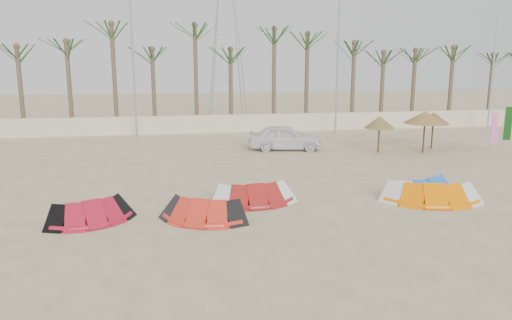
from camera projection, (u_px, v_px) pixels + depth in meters
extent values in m
plane|color=beige|center=(286.00, 241.00, 15.51)|extent=(120.00, 120.00, 0.00)
cube|color=beige|center=(222.00, 124.00, 36.63)|extent=(60.00, 0.30, 1.30)
cylinder|color=brown|center=(23.00, 89.00, 35.40)|extent=(0.32, 0.32, 6.50)
ellipsoid|color=#194719|center=(19.00, 42.00, 34.72)|extent=(4.00, 4.00, 2.40)
cylinder|color=brown|center=(166.00, 87.00, 36.92)|extent=(0.32, 0.32, 6.50)
ellipsoid|color=#194719|center=(164.00, 42.00, 36.24)|extent=(4.00, 4.00, 2.40)
cylinder|color=brown|center=(298.00, 86.00, 38.44)|extent=(0.32, 0.32, 6.50)
ellipsoid|color=#194719|center=(298.00, 43.00, 37.76)|extent=(4.00, 4.00, 2.40)
cylinder|color=brown|center=(419.00, 85.00, 39.96)|extent=(0.32, 0.32, 6.50)
ellipsoid|color=#194719|center=(422.00, 43.00, 39.28)|extent=(4.00, 4.00, 2.40)
cylinder|color=brown|center=(510.00, 84.00, 41.18)|extent=(0.32, 0.32, 6.50)
cylinder|color=#A5A8AD|center=(133.00, 57.00, 32.77)|extent=(0.14, 0.14, 11.00)
cylinder|color=#A5A8AD|center=(338.00, 56.00, 34.89)|extent=(0.14, 0.14, 11.00)
cylinder|color=#A5A8AD|center=(494.00, 56.00, 36.72)|extent=(0.14, 0.14, 11.00)
cylinder|color=#AF142B|center=(92.00, 221.00, 17.07)|extent=(2.47, 1.33, 0.20)
cube|color=black|center=(56.00, 217.00, 16.95)|extent=(1.02, 1.25, 0.40)
cube|color=black|center=(128.00, 214.00, 17.32)|extent=(1.02, 1.25, 0.40)
cylinder|color=red|center=(203.00, 219.00, 17.26)|extent=(2.61, 1.29, 0.20)
cube|color=black|center=(166.00, 215.00, 17.13)|extent=(0.99, 1.25, 0.40)
cube|color=black|center=(238.00, 212.00, 17.51)|extent=(0.99, 1.25, 0.40)
cylinder|color=#A21C19|center=(255.00, 202.00, 19.25)|extent=(2.92, 0.44, 0.20)
cube|color=white|center=(220.00, 199.00, 19.12)|extent=(0.69, 1.15, 0.40)
cube|color=white|center=(287.00, 196.00, 19.51)|extent=(0.69, 1.15, 0.40)
cylinder|color=#FF7500|center=(431.00, 200.00, 19.42)|extent=(3.39, 1.05, 0.20)
cube|color=silver|center=(392.00, 198.00, 19.25)|extent=(0.86, 1.21, 0.40)
cube|color=silver|center=(467.00, 194.00, 19.72)|extent=(0.86, 1.21, 0.40)
cylinder|color=blue|center=(428.00, 194.00, 20.26)|extent=(2.79, 1.54, 0.20)
cube|color=silver|center=(395.00, 191.00, 20.12)|extent=(1.03, 1.25, 0.40)
cube|color=silver|center=(458.00, 189.00, 20.54)|extent=(1.03, 1.25, 0.40)
cylinder|color=#4C331E|center=(379.00, 135.00, 29.13)|extent=(0.10, 0.10, 2.04)
cone|color=olive|center=(380.00, 122.00, 28.97)|extent=(1.78, 1.78, 0.70)
cylinder|color=#4C331E|center=(424.00, 133.00, 29.04)|extent=(0.10, 0.10, 2.33)
cone|color=#A3753E|center=(425.00, 117.00, 28.85)|extent=(2.45, 2.45, 0.70)
cylinder|color=#4C331E|center=(432.00, 131.00, 30.30)|extent=(0.10, 0.10, 2.12)
cone|color=brown|center=(433.00, 118.00, 30.13)|extent=(1.95, 1.95, 0.70)
cylinder|color=#A5A8AD|center=(491.00, 134.00, 27.64)|extent=(0.04, 0.04, 2.67)
cube|color=#FF61BC|center=(495.00, 128.00, 27.61)|extent=(0.42, 0.10, 1.73)
cylinder|color=#A5A8AD|center=(503.00, 130.00, 28.36)|extent=(0.04, 0.04, 2.92)
cube|color=#0C400E|center=(508.00, 123.00, 28.32)|extent=(0.41, 0.12, 1.90)
imported|color=white|center=(285.00, 137.00, 30.01)|extent=(4.59, 2.37, 1.49)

